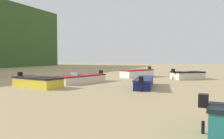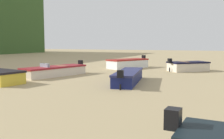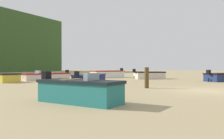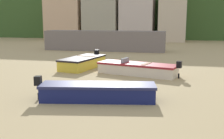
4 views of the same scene
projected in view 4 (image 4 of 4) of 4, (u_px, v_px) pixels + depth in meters
The scene contains 9 objects.
headland_hill at pixel (151, 1), 64.77m from camera, with size 90.00×32.00×16.20m, color #365527.
harbor_pier at pixel (104, 41), 31.95m from camera, with size 14.06×2.40×2.29m, color slate.
townhouse_far_left at pixel (67, 17), 50.64m from camera, with size 6.52×6.67×8.26m, color #D6AE8C.
townhouse_left at pixel (103, 16), 48.77m from camera, with size 6.01×6.06×8.72m, color #A6A18D.
townhouse_centre_left at pixel (137, 17), 47.11m from camera, with size 5.59×5.43×8.20m, color beige.
townhouse_centre_right at pixel (173, 11), 45.93m from camera, with size 4.40×6.04×10.05m, color beige.
boat_yellow_0 at pixel (83, 62), 20.14m from camera, with size 2.53×4.66×1.13m.
boat_navy_6 at pixel (97, 92), 11.93m from camera, with size 5.33×2.18×1.06m.
boat_cream_7 at pixel (137, 69), 17.71m from camera, with size 5.51×2.88×1.06m.
Camera 4 is at (6.04, -1.00, 3.44)m, focal length 43.83 mm.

